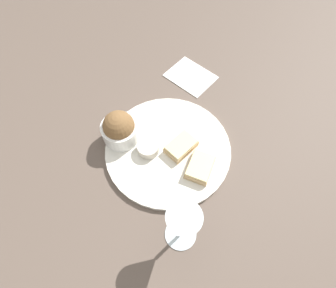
% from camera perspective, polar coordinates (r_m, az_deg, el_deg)
% --- Properties ---
extents(ground_plane, '(4.00, 4.00, 0.00)m').
position_cam_1_polar(ground_plane, '(0.74, 0.00, -1.30)').
color(ground_plane, brown).
extents(dinner_plate, '(0.35, 0.35, 0.01)m').
position_cam_1_polar(dinner_plate, '(0.73, 0.00, -1.04)').
color(dinner_plate, silver).
rests_on(dinner_plate, ground_plane).
extents(salad_bowl, '(0.10, 0.10, 0.10)m').
position_cam_1_polar(salad_bowl, '(0.72, -10.50, 3.28)').
color(salad_bowl, white).
rests_on(salad_bowl, dinner_plate).
extents(sauce_ramekin, '(0.06, 0.06, 0.03)m').
position_cam_1_polar(sauce_ramekin, '(0.71, -4.35, -0.78)').
color(sauce_ramekin, beige).
rests_on(sauce_ramekin, dinner_plate).
extents(cheese_toast_near, '(0.08, 0.06, 0.03)m').
position_cam_1_polar(cheese_toast_near, '(0.69, 7.00, -5.00)').
color(cheese_toast_near, tan).
rests_on(cheese_toast_near, dinner_plate).
extents(cheese_toast_far, '(0.10, 0.08, 0.03)m').
position_cam_1_polar(cheese_toast_far, '(0.71, 2.88, -0.49)').
color(cheese_toast_far, tan).
rests_on(cheese_toast_far, dinner_plate).
extents(wine_glass, '(0.07, 0.07, 0.17)m').
position_cam_1_polar(wine_glass, '(0.55, 3.28, -16.79)').
color(wine_glass, silver).
rests_on(wine_glass, ground_plane).
extents(napkin, '(0.16, 0.18, 0.01)m').
position_cam_1_polar(napkin, '(0.90, 4.96, 14.51)').
color(napkin, white).
rests_on(napkin, ground_plane).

